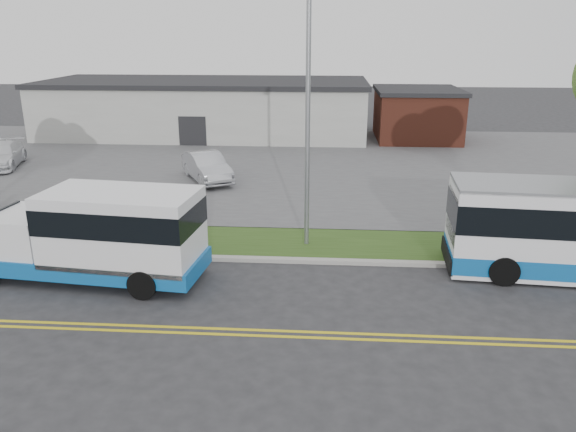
# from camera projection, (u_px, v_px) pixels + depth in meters

# --- Properties ---
(ground) EXTENTS (140.00, 140.00, 0.00)m
(ground) POSITION_uv_depth(u_px,v_px,m) (217.00, 273.00, 19.58)
(ground) COLOR #28282B
(ground) RESTS_ON ground
(lane_line_north) EXTENTS (70.00, 0.12, 0.01)m
(lane_line_north) POSITION_uv_depth(u_px,v_px,m) (192.00, 328.00, 15.93)
(lane_line_north) COLOR gold
(lane_line_north) RESTS_ON ground
(lane_line_south) EXTENTS (70.00, 0.12, 0.01)m
(lane_line_south) POSITION_uv_depth(u_px,v_px,m) (189.00, 333.00, 15.64)
(lane_line_south) COLOR gold
(lane_line_south) RESTS_ON ground
(curb) EXTENTS (80.00, 0.30, 0.15)m
(curb) POSITION_uv_depth(u_px,v_px,m) (223.00, 258.00, 20.59)
(curb) COLOR #9E9B93
(curb) RESTS_ON ground
(verge) EXTENTS (80.00, 3.30, 0.10)m
(verge) POSITION_uv_depth(u_px,v_px,m) (231.00, 242.00, 22.31)
(verge) COLOR #2B4517
(verge) RESTS_ON ground
(parking_lot) EXTENTS (80.00, 25.00, 0.10)m
(parking_lot) POSITION_uv_depth(u_px,v_px,m) (268.00, 163.00, 35.66)
(parking_lot) COLOR #4C4C4F
(parking_lot) RESTS_ON ground
(commercial_building) EXTENTS (25.40, 10.40, 4.35)m
(commercial_building) POSITION_uv_depth(u_px,v_px,m) (206.00, 108.00, 44.86)
(commercial_building) COLOR #9E9E99
(commercial_building) RESTS_ON ground
(brick_wing) EXTENTS (6.30, 7.30, 3.90)m
(brick_wing) POSITION_uv_depth(u_px,v_px,m) (417.00, 114.00, 42.88)
(brick_wing) COLOR brown
(brick_wing) RESTS_ON ground
(streetlight_near) EXTENTS (0.35, 1.53, 9.50)m
(streetlight_near) POSITION_uv_depth(u_px,v_px,m) (308.00, 112.00, 20.31)
(streetlight_near) COLOR gray
(streetlight_near) RESTS_ON verge
(shuttle_bus) EXTENTS (8.30, 3.45, 3.10)m
(shuttle_bus) POSITION_uv_depth(u_px,v_px,m) (101.00, 232.00, 18.63)
(shuttle_bus) COLOR #0E569D
(shuttle_bus) RESTS_ON ground
(parked_car_a) EXTENTS (3.74, 4.97, 1.57)m
(parked_car_a) POSITION_uv_depth(u_px,v_px,m) (207.00, 167.00, 30.99)
(parked_car_a) COLOR #A6A7AD
(parked_car_a) RESTS_ON parking_lot
(parked_car_b) EXTENTS (3.30, 5.36, 1.45)m
(parked_car_b) POSITION_uv_depth(u_px,v_px,m) (2.00, 155.00, 34.12)
(parked_car_b) COLOR white
(parked_car_b) RESTS_ON parking_lot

